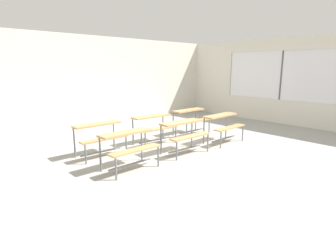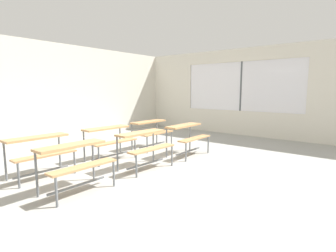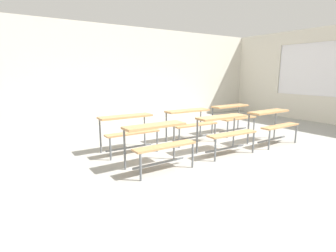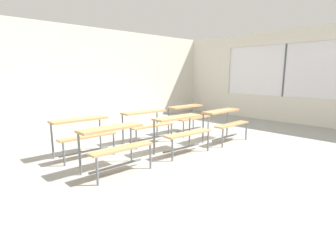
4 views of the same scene
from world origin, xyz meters
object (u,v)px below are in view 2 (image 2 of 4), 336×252
at_px(desk_bench_r0c1, 145,141).
at_px(desk_bench_r0c2, 187,132).
at_px(desk_bench_r0c0, 75,156).
at_px(desk_bench_r1c1, 109,135).
at_px(desk_bench_r1c2, 152,128).
at_px(desk_bench_r1c0, 40,147).

xyz_separation_m(desk_bench_r0c1, desk_bench_r0c2, (1.43, -0.06, 0.00)).
height_order(desk_bench_r0c0, desk_bench_r0c2, same).
relative_size(desk_bench_r1c1, desk_bench_r1c2, 1.02).
xyz_separation_m(desk_bench_r0c1, desk_bench_r1c1, (-0.02, 1.09, 0.00)).
relative_size(desk_bench_r0c2, desk_bench_r1c2, 1.00).
bearing_deg(desk_bench_r1c2, desk_bench_r1c1, -178.24).
distance_m(desk_bench_r0c0, desk_bench_r0c2, 2.99).
height_order(desk_bench_r0c1, desk_bench_r1c1, same).
bearing_deg(desk_bench_r1c2, desk_bench_r0c2, -91.26).
xyz_separation_m(desk_bench_r1c1, desk_bench_r1c2, (1.47, 0.05, 0.00)).
xyz_separation_m(desk_bench_r0c2, desk_bench_r1c2, (0.02, 1.20, 0.00)).
xyz_separation_m(desk_bench_r0c0, desk_bench_r0c2, (2.99, -0.06, 0.00)).
xyz_separation_m(desk_bench_r1c0, desk_bench_r1c1, (1.56, -0.04, 0.00)).
bearing_deg(desk_bench_r1c0, desk_bench_r0c1, -34.75).
relative_size(desk_bench_r0c0, desk_bench_r0c2, 1.00).
bearing_deg(desk_bench_r0c1, desk_bench_r0c2, 0.16).
height_order(desk_bench_r0c1, desk_bench_r1c0, same).
height_order(desk_bench_r0c0, desk_bench_r0c1, same).
xyz_separation_m(desk_bench_r0c2, desk_bench_r1c0, (-3.01, 1.19, 0.00)).
height_order(desk_bench_r1c0, desk_bench_r1c1, same).
distance_m(desk_bench_r0c0, desk_bench_r1c2, 3.22).
bearing_deg(desk_bench_r1c1, desk_bench_r1c2, 4.37).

